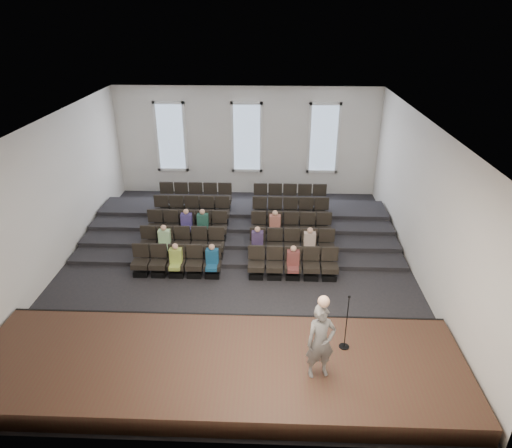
{
  "coord_description": "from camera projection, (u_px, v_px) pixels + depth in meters",
  "views": [
    {
      "loc": [
        1.22,
        -13.5,
        8.16
      ],
      "look_at": [
        0.67,
        0.5,
        1.43
      ],
      "focal_mm": 32.0,
      "sensor_mm": 36.0,
      "label": 1
    }
  ],
  "objects": [
    {
      "name": "ground",
      "position": [
        236.0,
        267.0,
        15.73
      ],
      "size": [
        14.0,
        14.0,
        0.0
      ],
      "primitive_type": "plane",
      "color": "black",
      "rests_on": "ground"
    },
    {
      "name": "wall_right",
      "position": [
        424.0,
        203.0,
        14.44
      ],
      "size": [
        0.04,
        14.0,
        5.0
      ],
      "primitive_type": "cube",
      "color": "silver",
      "rests_on": "ground"
    },
    {
      "name": "stage",
      "position": [
        219.0,
        367.0,
        11.03
      ],
      "size": [
        11.8,
        3.6,
        0.5
      ],
      "primitive_type": "cube",
      "color": "#3E291A",
      "rests_on": "ground"
    },
    {
      "name": "windows",
      "position": [
        247.0,
        138.0,
        20.83
      ],
      "size": [
        8.44,
        0.1,
        3.24
      ],
      "color": "white",
      "rests_on": "wall_back"
    },
    {
      "name": "audience",
      "position": [
        230.0,
        240.0,
        15.79
      ],
      "size": [
        5.45,
        2.64,
        1.1
      ],
      "color": "#99B046",
      "rests_on": "seating_rows"
    },
    {
      "name": "risers",
      "position": [
        242.0,
        223.0,
        18.51
      ],
      "size": [
        11.8,
        4.8,
        0.6
      ],
      "color": "black",
      "rests_on": "ground"
    },
    {
      "name": "speaker",
      "position": [
        321.0,
        342.0,
        10.11
      ],
      "size": [
        0.76,
        0.6,
        1.85
      ],
      "primitive_type": "imported",
      "rotation": [
        0.0,
        0.0,
        0.25
      ],
      "color": "slate",
      "rests_on": "stage"
    },
    {
      "name": "wall_back",
      "position": [
        247.0,
        142.0,
        20.97
      ],
      "size": [
        12.0,
        0.04,
        5.0
      ],
      "primitive_type": "cube",
      "color": "silver",
      "rests_on": "ground"
    },
    {
      "name": "ceiling",
      "position": [
        233.0,
        123.0,
        13.57
      ],
      "size": [
        12.0,
        14.0,
        0.02
      ],
      "primitive_type": "cube",
      "color": "white",
      "rests_on": "ground"
    },
    {
      "name": "stage_lip",
      "position": [
        226.0,
        322.0,
        12.63
      ],
      "size": [
        11.8,
        0.06,
        0.52
      ],
      "primitive_type": "cube",
      "color": "black",
      "rests_on": "ground"
    },
    {
      "name": "wall_left",
      "position": [
        51.0,
        198.0,
        14.86
      ],
      "size": [
        0.04,
        14.0,
        5.0
      ],
      "primitive_type": "cube",
      "color": "silver",
      "rests_on": "ground"
    },
    {
      "name": "mic_stand",
      "position": [
        346.0,
        332.0,
        11.13
      ],
      "size": [
        0.26,
        0.26,
        1.53
      ],
      "color": "black",
      "rests_on": "stage"
    },
    {
      "name": "seating_rows",
      "position": [
        239.0,
        230.0,
        16.83
      ],
      "size": [
        6.8,
        4.7,
        1.67
      ],
      "color": "black",
      "rests_on": "ground"
    },
    {
      "name": "wall_front",
      "position": [
        203.0,
        349.0,
        8.33
      ],
      "size": [
        12.0,
        0.04,
        5.0
      ],
      "primitive_type": "cube",
      "color": "silver",
      "rests_on": "ground"
    }
  ]
}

